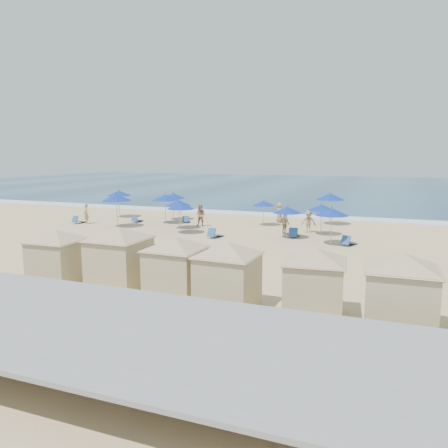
{
  "coord_description": "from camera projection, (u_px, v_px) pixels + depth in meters",
  "views": [
    {
      "loc": [
        10.29,
        -24.21,
        5.64
      ],
      "look_at": [
        -0.22,
        3.0,
        1.0
      ],
      "focal_mm": 35.0,
      "sensor_mm": 36.0,
      "label": 1
    }
  ],
  "objects": [
    {
      "name": "beach_chair_0",
      "position": [
        78.0,
        221.0,
        36.22
      ],
      "size": [
        0.71,
        1.29,
        0.67
      ],
      "color": "#274E90",
      "rests_on": "ground"
    },
    {
      "name": "umbrella_8",
      "position": [
        330.0,
        197.0,
        35.26
      ],
      "size": [
        2.32,
        2.32,
        2.64
      ],
      "color": "#A5A8AD",
      "rests_on": "ground"
    },
    {
      "name": "umbrella_7",
      "position": [
        287.0,
        210.0,
        29.52
      ],
      "size": [
        1.97,
        1.97,
        2.25
      ],
      "color": "#A5A8AD",
      "rests_on": "ground"
    },
    {
      "name": "cabana_5",
      "position": [
        401.0,
        283.0,
        13.8
      ],
      "size": [
        4.57,
        4.57,
        2.87
      ],
      "color": "tan",
      "rests_on": "ground"
    },
    {
      "name": "beach_chair_2",
      "position": [
        186.0,
        220.0,
        36.59
      ],
      "size": [
        0.8,
        1.21,
        0.61
      ],
      "color": "#274E90",
      "rests_on": "ground"
    },
    {
      "name": "ground",
      "position": [
        210.0,
        247.0,
        26.85
      ],
      "size": [
        160.0,
        160.0,
        0.0
      ],
      "primitive_type": "plane",
      "color": "#D0B284",
      "rests_on": "ground"
    },
    {
      "name": "umbrella_3",
      "position": [
        165.0,
        198.0,
        35.96
      ],
      "size": [
        2.18,
        2.18,
        2.48
      ],
      "color": "#A5A8AD",
      "rests_on": "ground"
    },
    {
      "name": "umbrella_2",
      "position": [
        116.0,
        198.0,
        34.14
      ],
      "size": [
        2.36,
        2.36,
        2.68
      ],
      "color": "#A5A8AD",
      "rests_on": "ground"
    },
    {
      "name": "umbrella_4",
      "position": [
        179.0,
        203.0,
        33.44
      ],
      "size": [
        2.01,
        2.01,
        2.29
      ],
      "color": "#A5A8AD",
      "rests_on": "ground"
    },
    {
      "name": "umbrella_6",
      "position": [
        264.0,
        203.0,
        34.96
      ],
      "size": [
        1.82,
        1.82,
        2.08
      ],
      "color": "#A5A8AD",
      "rests_on": "ground"
    },
    {
      "name": "cabana_4",
      "position": [
        314.0,
        273.0,
        15.19
      ],
      "size": [
        4.31,
        4.31,
        2.72
      ],
      "color": "tan",
      "rests_on": "ground"
    },
    {
      "name": "beachgoer_3",
      "position": [
        308.0,
        222.0,
        31.85
      ],
      "size": [
        1.12,
        0.75,
        1.62
      ],
      "primitive_type": "imported",
      "rotation": [
        0.0,
        0.0,
        0.14
      ],
      "color": "#A3815B",
      "rests_on": "ground"
    },
    {
      "name": "seawall",
      "position": [
        49.0,
        309.0,
        14.31
      ],
      "size": [
        160.0,
        6.1,
        1.22
      ],
      "color": "gray",
      "rests_on": "ground"
    },
    {
      "name": "cabana_3",
      "position": [
        228.0,
        267.0,
        16.0
      ],
      "size": [
        4.4,
        4.4,
        2.76
      ],
      "color": "tan",
      "rests_on": "ground"
    },
    {
      "name": "umbrella_10",
      "position": [
        332.0,
        212.0,
        27.32
      ],
      "size": [
        2.14,
        2.14,
        2.43
      ],
      "color": "#A5A8AD",
      "rests_on": "ground"
    },
    {
      "name": "umbrella_1",
      "position": [
        173.0,
        196.0,
        37.95
      ],
      "size": [
        2.15,
        2.15,
        2.44
      ],
      "color": "#A5A8AD",
      "rests_on": "ground"
    },
    {
      "name": "beach_chair_1",
      "position": [
        137.0,
        220.0,
        36.88
      ],
      "size": [
        0.54,
        1.18,
        0.64
      ],
      "color": "#274E90",
      "rests_on": "ground"
    },
    {
      "name": "umbrella_5",
      "position": [
        181.0,
        206.0,
        31.38
      ],
      "size": [
        2.03,
        2.03,
        2.31
      ],
      "color": "#A5A8AD",
      "rests_on": "ground"
    },
    {
      "name": "beach_chair_3",
      "position": [
        214.0,
        234.0,
        29.96
      ],
      "size": [
        0.87,
        1.42,
        0.73
      ],
      "color": "#274E90",
      "rests_on": "ground"
    },
    {
      "name": "trash_bin",
      "position": [
        151.0,
        253.0,
        23.54
      ],
      "size": [
        0.92,
        0.92,
        0.81
      ],
      "primitive_type": "cube",
      "rotation": [
        0.0,
        0.0,
        0.15
      ],
      "color": "black",
      "rests_on": "ground"
    },
    {
      "name": "cabana_0",
      "position": [
        57.0,
        250.0,
        18.98
      ],
      "size": [
        4.29,
        4.29,
        2.69
      ],
      "color": "tan",
      "rests_on": "ground"
    },
    {
      "name": "beach_chair_5",
      "position": [
        348.0,
        242.0,
        27.36
      ],
      "size": [
        1.0,
        1.37,
        0.69
      ],
      "color": "#274E90",
      "rests_on": "ground"
    },
    {
      "name": "cabana_1",
      "position": [
        119.0,
        250.0,
        18.36
      ],
      "size": [
        4.7,
        4.7,
        2.95
      ],
      "color": "tan",
      "rests_on": "ground"
    },
    {
      "name": "beachgoer_1",
      "position": [
        201.0,
        215.0,
        34.59
      ],
      "size": [
        0.92,
        0.75,
        1.77
      ],
      "primitive_type": "imported",
      "rotation": [
        0.0,
        0.0,
        0.1
      ],
      "color": "#A3815B",
      "rests_on": "ground"
    },
    {
      "name": "beachgoer_2",
      "position": [
        285.0,
        223.0,
        31.14
      ],
      "size": [
        0.97,
        0.93,
        1.62
      ],
      "primitive_type": "imported",
      "rotation": [
        0.0,
        0.0,
        2.41
      ],
      "color": "#A3815B",
      "rests_on": "ground"
    },
    {
      "name": "surf_line",
      "position": [
        274.0,
        215.0,
        41.12
      ],
      "size": [
        160.0,
        2.5,
        0.08
      ],
      "primitive_type": "cube",
      "color": "white",
      "rests_on": "ground"
    },
    {
      "name": "beachgoer_0",
      "position": [
        86.0,
        214.0,
        35.95
      ],
      "size": [
        0.72,
        0.7,
        1.67
      ],
      "primitive_type": "imported",
      "rotation": [
        0.0,
        0.0,
        5.58
      ],
      "color": "#A3815B",
      "rests_on": "ground"
    },
    {
      "name": "cabana_2",
      "position": [
        175.0,
        260.0,
        17.17
      ],
      "size": [
        4.35,
        4.35,
        2.73
      ],
      "color": "tan",
      "rests_on": "ground"
    },
    {
      "name": "beach_chair_4",
      "position": [
        294.0,
        234.0,
        30.01
      ],
      "size": [
        0.69,
        1.39,
        0.74
      ],
      "color": "#274E90",
      "rests_on": "ground"
    },
    {
      "name": "ocean",
      "position": [
        330.0,
        187.0,
        77.52
      ],
      "size": [
        160.0,
        80.0,
        0.06
      ],
      "primitive_type": "cube",
      "color": "navy",
      "rests_on": "ground"
    },
    {
      "name": "beachgoer_4",
      "position": [
        280.0,
        212.0,
        36.74
      ],
      "size": [
        0.65,
        0.89,
        1.66
      ],
      "primitive_type": "imported",
      "rotation": [
        0.0,
        0.0,
        4.87
      ],
      "color": "#A3815B",
      "rests_on": "ground"
    },
    {
      "name": "umbrella_9",
      "position": [
        322.0,
        208.0,
        30.77
      ],
      "size": [
        1.99,
        1.99,
        2.26
      ],
      "color": "#A5A8AD",
      "rests_on": "ground"
    },
    {
      "name": "umbrella_0",
      "position": [
        119.0,
        193.0,
        39.6
      ],
      "size": [
        2.22,
        2.22,
        2.53
      ],
      "color": "#A5A8AD",
      "rests_on": "ground"
    }
  ]
}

